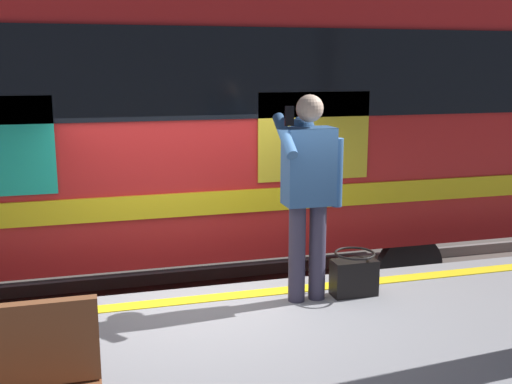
# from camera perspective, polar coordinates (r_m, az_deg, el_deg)

# --- Properties ---
(safety_line) EXTENTS (14.27, 0.16, 0.01)m
(safety_line) POSITION_cam_1_polar(r_m,az_deg,el_deg) (5.28, -4.00, -9.79)
(safety_line) COLOR yellow
(safety_line) RESTS_ON platform
(track_rail_near) EXTENTS (18.92, 0.08, 0.16)m
(track_rail_near) POSITION_cam_1_polar(r_m,az_deg,el_deg) (7.37, -6.90, -11.57)
(track_rail_near) COLOR slate
(track_rail_near) RESTS_ON ground
(track_rail_far) EXTENTS (18.92, 0.08, 0.16)m
(track_rail_far) POSITION_cam_1_polar(r_m,az_deg,el_deg) (8.69, -8.36, -7.89)
(track_rail_far) COLOR slate
(track_rail_far) RESTS_ON ground
(train_carriage) EXTENTS (9.15, 2.82, 3.92)m
(train_carriage) POSITION_cam_1_polar(r_m,az_deg,el_deg) (7.46, -10.21, 7.83)
(train_carriage) COLOR red
(train_carriage) RESTS_ON ground
(passenger) EXTENTS (0.57, 0.55, 1.71)m
(passenger) POSITION_cam_1_polar(r_m,az_deg,el_deg) (4.99, 4.90, 0.95)
(passenger) COLOR #383347
(passenger) RESTS_ON platform
(handbag) EXTENTS (0.38, 0.35, 0.38)m
(handbag) POSITION_cam_1_polar(r_m,az_deg,el_deg) (5.35, 9.11, -7.66)
(handbag) COLOR black
(handbag) RESTS_ON platform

